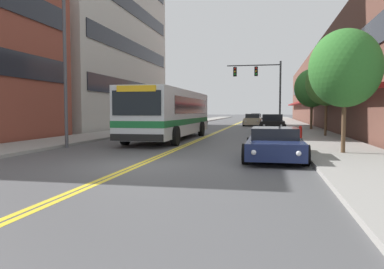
# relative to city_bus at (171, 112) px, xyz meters

# --- Properties ---
(ground_plane) EXTENTS (240.00, 240.00, 0.00)m
(ground_plane) POSITION_rel_city_bus_xyz_m (1.77, 26.07, -1.67)
(ground_plane) COLOR #4C4C4F
(sidewalk_left) EXTENTS (3.39, 106.00, 0.14)m
(sidewalk_left) POSITION_rel_city_bus_xyz_m (-5.43, 26.07, -1.60)
(sidewalk_left) COLOR gray
(sidewalk_left) RESTS_ON ground_plane
(sidewalk_right) EXTENTS (3.39, 106.00, 0.14)m
(sidewalk_right) POSITION_rel_city_bus_xyz_m (8.96, 26.07, -1.60)
(sidewalk_right) COLOR gray
(sidewalk_right) RESTS_ON ground_plane
(centre_line) EXTENTS (0.34, 106.00, 0.01)m
(centre_line) POSITION_rel_city_bus_xyz_m (1.77, 26.07, -1.67)
(centre_line) COLOR yellow
(centre_line) RESTS_ON ground_plane
(office_tower_left) EXTENTS (12.08, 22.47, 23.73)m
(office_tower_left) POSITION_rel_city_bus_xyz_m (-13.36, 13.85, 10.19)
(office_tower_left) COLOR #BCB7AD
(office_tower_left) RESTS_ON ground_plane
(storefront_row_right) EXTENTS (9.10, 68.00, 8.95)m
(storefront_row_right) POSITION_rel_city_bus_xyz_m (14.88, 26.07, 2.80)
(storefront_row_right) COLOR brown
(storefront_row_right) RESTS_ON ground_plane
(city_bus) EXTENTS (2.95, 12.15, 2.94)m
(city_bus) POSITION_rel_city_bus_xyz_m (0.00, 0.00, 0.00)
(city_bus) COLOR silver
(city_bus) RESTS_ON ground_plane
(car_charcoal_parked_left_near) EXTENTS (2.20, 4.54, 1.29)m
(car_charcoal_parked_left_near) POSITION_rel_city_bus_xyz_m (-2.50, 21.17, -1.07)
(car_charcoal_parked_left_near) COLOR #232328
(car_charcoal_parked_left_near) RESTS_ON ground_plane
(car_dark_grey_parked_left_mid) EXTENTS (1.99, 4.36, 1.37)m
(car_dark_grey_parked_left_mid) POSITION_rel_city_bus_xyz_m (-2.53, 10.39, -1.04)
(car_dark_grey_parked_left_mid) COLOR #38383D
(car_dark_grey_parked_left_mid) RESTS_ON ground_plane
(car_navy_parked_right_foreground) EXTENTS (2.15, 4.77, 1.14)m
(car_navy_parked_right_foreground) POSITION_rel_city_bus_xyz_m (6.11, -8.45, -1.12)
(car_navy_parked_right_foreground) COLOR #19234C
(car_navy_parked_right_foreground) RESTS_ON ground_plane
(car_red_parked_right_mid) EXTENTS (2.10, 4.60, 1.33)m
(car_red_parked_right_mid) POSITION_rel_city_bus_xyz_m (6.06, 17.66, -1.06)
(car_red_parked_right_mid) COLOR maroon
(car_red_parked_right_mid) RESTS_ON ground_plane
(car_champagne_parked_right_far) EXTENTS (2.07, 4.52, 1.20)m
(car_champagne_parked_right_far) POSITION_rel_city_bus_xyz_m (6.04, 28.26, -1.10)
(car_champagne_parked_right_far) COLOR beige
(car_champagne_parked_right_far) RESTS_ON ground_plane
(car_black_parked_right_end) EXTENTS (2.19, 4.57, 1.45)m
(car_black_parked_right_end) POSITION_rel_city_bus_xyz_m (6.21, 10.79, -1.00)
(car_black_parked_right_end) COLOR black
(car_black_parked_right_end) RESTS_ON ground_plane
(car_silver_moving_lead) EXTENTS (2.00, 4.31, 1.27)m
(car_silver_moving_lead) POSITION_rel_city_bus_xyz_m (4.03, 33.37, -1.07)
(car_silver_moving_lead) COLOR #B7B7BC
(car_silver_moving_lead) RESTS_ON ground_plane
(car_beige_moving_second) EXTENTS (2.10, 4.76, 1.39)m
(car_beige_moving_second) POSITION_rel_city_bus_xyz_m (4.06, 21.93, -1.02)
(car_beige_moving_second) COLOR #BCAD89
(car_beige_moving_second) RESTS_ON ground_plane
(car_white_moving_third) EXTENTS (2.03, 4.76, 1.28)m
(car_white_moving_third) POSITION_rel_city_bus_xyz_m (3.73, 44.21, -1.07)
(car_white_moving_third) COLOR white
(car_white_moving_third) RESTS_ON ground_plane
(traffic_signal_mast) EXTENTS (5.29, 0.38, 6.58)m
(traffic_signal_mast) POSITION_rel_city_bus_xyz_m (5.21, 15.37, 2.99)
(traffic_signal_mast) COLOR #47474C
(traffic_signal_mast) RESTS_ON ground_plane
(street_lamp_left_near) EXTENTS (2.50, 0.28, 7.43)m
(street_lamp_left_near) POSITION_rel_city_bus_xyz_m (-3.16, -6.09, 2.81)
(street_lamp_left_near) COLOR #47474C
(street_lamp_left_near) RESTS_ON ground_plane
(street_tree_right_near) EXTENTS (2.72, 2.72, 4.74)m
(street_tree_right_near) POSITION_rel_city_bus_xyz_m (8.72, -6.96, 1.71)
(street_tree_right_near) COLOR brown
(street_tree_right_near) RESTS_ON sidewalk_right
(street_tree_right_mid) EXTENTS (2.65, 2.65, 4.86)m
(street_tree_right_mid) POSITION_rel_city_bus_xyz_m (9.52, 3.25, 1.86)
(street_tree_right_mid) COLOR brown
(street_tree_right_mid) RESTS_ON sidewalk_right
(street_tree_right_far) EXTENTS (3.07, 3.07, 5.31)m
(street_tree_right_far) POSITION_rel_city_bus_xyz_m (9.61, 12.36, 2.07)
(street_tree_right_far) COLOR brown
(street_tree_right_far) RESTS_ON sidewalk_right
(fire_hydrant) EXTENTS (0.30, 0.22, 0.74)m
(fire_hydrant) POSITION_rel_city_bus_xyz_m (7.71, 0.45, -1.17)
(fire_hydrant) COLOR red
(fire_hydrant) RESTS_ON sidewalk_right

